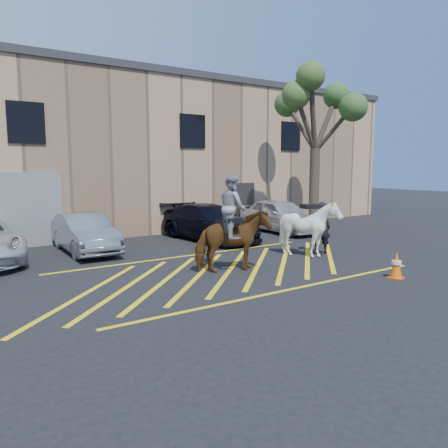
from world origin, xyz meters
TOP-DOWN VIEW (x-y plane):
  - ground at (0.00, 0.00)m, footprint 90.00×90.00m
  - car_silver_sedan at (-2.67, 4.79)m, footprint 1.51×4.15m
  - car_blue_suv at (2.35, 4.58)m, footprint 2.48×5.20m
  - car_white_suv at (6.24, 4.59)m, footprint 1.92×4.56m
  - handler at (4.07, -0.00)m, footprint 0.79×0.74m
  - warehouse at (-0.01, 11.99)m, footprint 32.42×10.20m
  - hatching_zone at (-0.00, -0.30)m, footprint 12.60×5.12m
  - mounted_bay at (-0.02, -0.45)m, footprint 2.28×1.44m
  - saddled_white at (3.34, -0.19)m, footprint 2.01×2.13m
  - traffic_cone at (3.20, -3.59)m, footprint 0.45×0.45m
  - tree at (7.19, 3.42)m, footprint 3.99×4.37m

SIDE VIEW (x-z plane):
  - ground at x=0.00m, z-range 0.00..0.00m
  - hatching_zone at x=0.00m, z-range 0.00..0.01m
  - traffic_cone at x=3.20m, z-range 0.00..0.73m
  - car_silver_sedan at x=-2.67m, z-range 0.00..1.36m
  - car_blue_suv at x=2.35m, z-range 0.00..1.46m
  - car_white_suv at x=6.24m, z-range 0.00..1.54m
  - handler at x=4.07m, z-range 0.00..1.81m
  - saddled_white at x=3.34m, z-range 0.01..1.91m
  - mounted_bay at x=-0.02m, z-range -0.27..2.52m
  - warehouse at x=-0.01m, z-range 0.00..7.30m
  - tree at x=7.19m, z-range 2.04..9.35m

